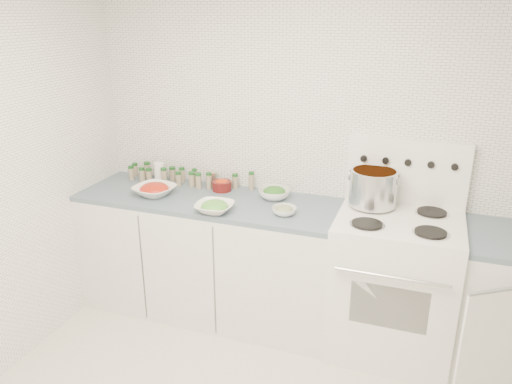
{
  "coord_description": "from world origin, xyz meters",
  "views": [
    {
      "loc": [
        0.59,
        -1.77,
        2.14
      ],
      "look_at": [
        -0.45,
        1.14,
        1.01
      ],
      "focal_mm": 35.0,
      "sensor_mm": 36.0,
      "label": 1
    }
  ],
  "objects_px": {
    "stock_pot": "(373,186)",
    "bowl_tomato": "(154,190)",
    "stove": "(394,280)",
    "bowl_snowpea": "(215,207)"
  },
  "relations": [
    {
      "from": "stock_pot",
      "to": "bowl_tomato",
      "type": "height_order",
      "value": "stock_pot"
    },
    {
      "from": "stock_pot",
      "to": "bowl_tomato",
      "type": "distance_m",
      "value": 1.51
    },
    {
      "from": "stove",
      "to": "stock_pot",
      "type": "xyz_separation_m",
      "value": [
        -0.19,
        0.14,
        0.58
      ]
    },
    {
      "from": "stove",
      "to": "stock_pot",
      "type": "height_order",
      "value": "stove"
    },
    {
      "from": "bowl_snowpea",
      "to": "stock_pot",
      "type": "bearing_deg",
      "value": 20.41
    },
    {
      "from": "stock_pot",
      "to": "bowl_snowpea",
      "type": "relative_size",
      "value": 1.28
    },
    {
      "from": "bowl_snowpea",
      "to": "bowl_tomato",
      "type": "bearing_deg",
      "value": 164.93
    },
    {
      "from": "bowl_tomato",
      "to": "bowl_snowpea",
      "type": "relative_size",
      "value": 1.31
    },
    {
      "from": "stove",
      "to": "bowl_snowpea",
      "type": "bearing_deg",
      "value": -169.48
    },
    {
      "from": "stove",
      "to": "bowl_tomato",
      "type": "bearing_deg",
      "value": -177.55
    }
  ]
}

